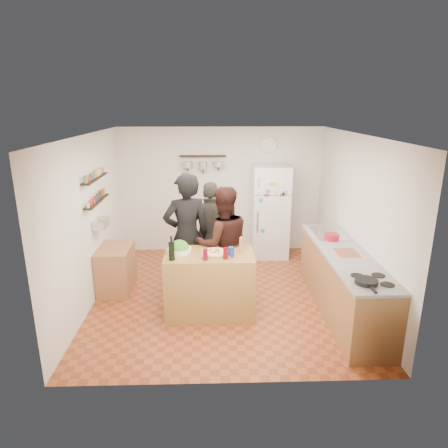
{
  "coord_description": "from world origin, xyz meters",
  "views": [
    {
      "loc": [
        -0.18,
        -5.76,
        2.92
      ],
      "look_at": [
        0.0,
        0.1,
        1.15
      ],
      "focal_mm": 32.0,
      "sensor_mm": 36.0,
      "label": 1
    }
  ],
  "objects_px": {
    "salad_bowl": "(179,250)",
    "person_left": "(187,236)",
    "salt_canister": "(231,252)",
    "prep_island": "(210,283)",
    "person_back": "(212,234)",
    "red_bowl": "(332,237)",
    "fridge": "(270,211)",
    "skillet": "(366,282)",
    "wine_bottle": "(172,251)",
    "person_center": "(223,244)",
    "counter_run": "(343,282)",
    "side_table": "(116,269)",
    "wall_clock": "(270,145)",
    "pepper_mill": "(241,246)"
  },
  "relations": [
    {
      "from": "salad_bowl",
      "to": "person_left",
      "type": "bearing_deg",
      "value": 82.12
    },
    {
      "from": "salt_canister",
      "to": "salad_bowl",
      "type": "bearing_deg",
      "value": 166.72
    },
    {
      "from": "prep_island",
      "to": "person_back",
      "type": "bearing_deg",
      "value": 87.75
    },
    {
      "from": "person_back",
      "to": "red_bowl",
      "type": "height_order",
      "value": "person_back"
    },
    {
      "from": "salt_canister",
      "to": "person_left",
      "type": "height_order",
      "value": "person_left"
    },
    {
      "from": "salad_bowl",
      "to": "fridge",
      "type": "relative_size",
      "value": 0.19
    },
    {
      "from": "person_left",
      "to": "skillet",
      "type": "bearing_deg",
      "value": 126.07
    },
    {
      "from": "person_left",
      "to": "wine_bottle",
      "type": "bearing_deg",
      "value": 61.98
    },
    {
      "from": "person_center",
      "to": "person_back",
      "type": "height_order",
      "value": "person_center"
    },
    {
      "from": "wine_bottle",
      "to": "salt_canister",
      "type": "xyz_separation_m",
      "value": [
        0.8,
        0.1,
        -0.05
      ]
    },
    {
      "from": "salt_canister",
      "to": "counter_run",
      "type": "bearing_deg",
      "value": 3.53
    },
    {
      "from": "person_back",
      "to": "fridge",
      "type": "xyz_separation_m",
      "value": [
        1.14,
        1.3,
        0.03
      ]
    },
    {
      "from": "prep_island",
      "to": "skillet",
      "type": "bearing_deg",
      "value": -29.96
    },
    {
      "from": "skillet",
      "to": "side_table",
      "type": "relative_size",
      "value": 0.33
    },
    {
      "from": "wine_bottle",
      "to": "person_left",
      "type": "height_order",
      "value": "person_left"
    },
    {
      "from": "skillet",
      "to": "prep_island",
      "type": "bearing_deg",
      "value": 150.04
    },
    {
      "from": "wine_bottle",
      "to": "counter_run",
      "type": "distance_m",
      "value": 2.5
    },
    {
      "from": "salt_canister",
      "to": "prep_island",
      "type": "bearing_deg",
      "value": 158.2
    },
    {
      "from": "person_left",
      "to": "wall_clock",
      "type": "height_order",
      "value": "wall_clock"
    },
    {
      "from": "salad_bowl",
      "to": "skillet",
      "type": "height_order",
      "value": "salad_bowl"
    },
    {
      "from": "red_bowl",
      "to": "person_back",
      "type": "bearing_deg",
      "value": 165.57
    },
    {
      "from": "person_back",
      "to": "salt_canister",
      "type": "bearing_deg",
      "value": 101.81
    },
    {
      "from": "salt_canister",
      "to": "skillet",
      "type": "xyz_separation_m",
      "value": [
        1.53,
        -0.93,
        -0.03
      ]
    },
    {
      "from": "prep_island",
      "to": "wine_bottle",
      "type": "xyz_separation_m",
      "value": [
        -0.5,
        -0.22,
        0.58
      ]
    },
    {
      "from": "salt_canister",
      "to": "skillet",
      "type": "relative_size",
      "value": 0.51
    },
    {
      "from": "skillet",
      "to": "salad_bowl",
      "type": "bearing_deg",
      "value": 153.85
    },
    {
      "from": "counter_run",
      "to": "prep_island",
      "type": "bearing_deg",
      "value": 179.42
    },
    {
      "from": "prep_island",
      "to": "side_table",
      "type": "xyz_separation_m",
      "value": [
        -1.51,
        0.78,
        -0.09
      ]
    },
    {
      "from": "red_bowl",
      "to": "fridge",
      "type": "height_order",
      "value": "fridge"
    },
    {
      "from": "person_back",
      "to": "skillet",
      "type": "distance_m",
      "value": 2.71
    },
    {
      "from": "prep_island",
      "to": "side_table",
      "type": "distance_m",
      "value": 1.7
    },
    {
      "from": "pepper_mill",
      "to": "wall_clock",
      "type": "bearing_deg",
      "value": 74.17
    },
    {
      "from": "person_center",
      "to": "fridge",
      "type": "relative_size",
      "value": 0.98
    },
    {
      "from": "salad_bowl",
      "to": "wine_bottle",
      "type": "height_order",
      "value": "wine_bottle"
    },
    {
      "from": "side_table",
      "to": "fridge",
      "type": "bearing_deg",
      "value": 29.17
    },
    {
      "from": "person_back",
      "to": "counter_run",
      "type": "bearing_deg",
      "value": 150.56
    },
    {
      "from": "red_bowl",
      "to": "wall_clock",
      "type": "xyz_separation_m",
      "value": [
        -0.7,
        2.11,
        1.18
      ]
    },
    {
      "from": "salad_bowl",
      "to": "side_table",
      "type": "distance_m",
      "value": 1.44
    },
    {
      "from": "prep_island",
      "to": "wall_clock",
      "type": "height_order",
      "value": "wall_clock"
    },
    {
      "from": "person_back",
      "to": "salad_bowl",
      "type": "bearing_deg",
      "value": 62.12
    },
    {
      "from": "person_center",
      "to": "person_back",
      "type": "xyz_separation_m",
      "value": [
        -0.17,
        0.52,
        -0.01
      ]
    },
    {
      "from": "skillet",
      "to": "fridge",
      "type": "height_order",
      "value": "fridge"
    },
    {
      "from": "person_left",
      "to": "person_back",
      "type": "xyz_separation_m",
      "value": [
        0.39,
        0.4,
        -0.11
      ]
    },
    {
      "from": "pepper_mill",
      "to": "fridge",
      "type": "relative_size",
      "value": 0.1
    },
    {
      "from": "skillet",
      "to": "side_table",
      "type": "distance_m",
      "value": 3.85
    },
    {
      "from": "salt_canister",
      "to": "person_back",
      "type": "xyz_separation_m",
      "value": [
        -0.26,
        1.1,
        -0.11
      ]
    },
    {
      "from": "pepper_mill",
      "to": "person_left",
      "type": "relative_size",
      "value": 0.09
    },
    {
      "from": "person_left",
      "to": "counter_run",
      "type": "relative_size",
      "value": 0.75
    },
    {
      "from": "side_table",
      "to": "wine_bottle",
      "type": "bearing_deg",
      "value": -44.56
    },
    {
      "from": "wine_bottle",
      "to": "wall_clock",
      "type": "relative_size",
      "value": 0.82
    }
  ]
}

